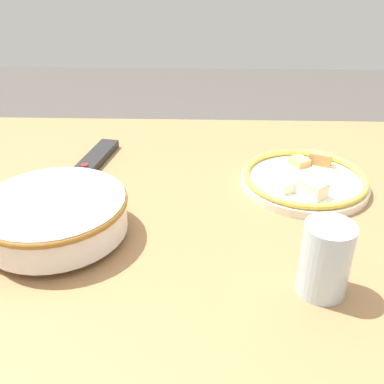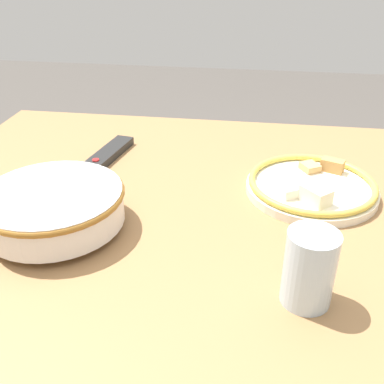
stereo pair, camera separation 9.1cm
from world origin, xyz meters
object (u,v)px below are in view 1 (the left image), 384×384
object	(u,v)px
food_plate	(304,180)
drinking_glass	(325,259)
noodle_bowl	(55,215)
tv_remote	(96,158)

from	to	relation	value
food_plate	drinking_glass	distance (m)	0.35
noodle_bowl	tv_remote	size ratio (longest dim) A/B	1.38
noodle_bowl	tv_remote	xyz separation A→B (m)	(0.00, 0.32, -0.04)
food_plate	tv_remote	world-z (taller)	food_plate
noodle_bowl	drinking_glass	world-z (taller)	drinking_glass
noodle_bowl	drinking_glass	distance (m)	0.48
noodle_bowl	tv_remote	bearing A→B (deg)	89.64
food_plate	noodle_bowl	bearing A→B (deg)	-157.13
tv_remote	drinking_glass	distance (m)	0.65
food_plate	drinking_glass	size ratio (longest dim) A/B	2.31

